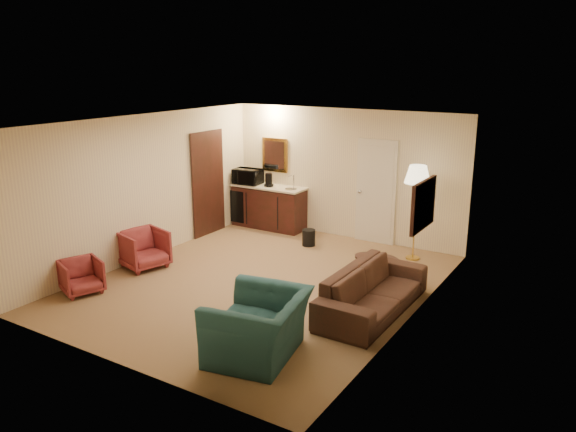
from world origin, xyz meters
The scene contains 12 objects.
ground centered at (0.00, 0.00, 0.00)m, with size 6.00×6.00×0.00m, color olive.
room_walls centered at (-0.10, 0.77, 1.72)m, with size 5.02×6.01×2.61m.
wetbar_cabinet centered at (-1.65, 2.72, 0.46)m, with size 1.64×0.58×0.92m, color #3D1413.
sofa centered at (1.96, -0.06, 0.43)m, with size 2.20×0.64×0.86m, color black.
teal_armchair centered at (1.29, -1.96, 0.53)m, with size 1.20×0.78×1.05m, color #1D4348.
rose_chair_near centered at (-2.15, -0.47, 0.37)m, with size 0.71×0.67×0.74m, color maroon.
rose_chair_far centered at (-2.15, -1.79, 0.30)m, with size 0.57×0.54×0.59m, color maroon.
coffee_table centered at (1.57, 1.00, 0.21)m, with size 0.74×0.50×0.43m, color black.
floor_lamp centered at (1.70, 2.40, 0.87)m, with size 0.46×0.46×1.74m, color gold.
waste_bin centered at (-0.30, 2.08, 0.16)m, with size 0.26×0.26×0.32m, color black.
microwave centered at (-2.15, 2.65, 1.12)m, with size 0.59×0.33×0.40m, color black.
coffee_maker centered at (-1.61, 2.66, 1.06)m, with size 0.15×0.15×0.28m, color black.
Camera 1 is at (4.82, -7.03, 3.47)m, focal length 35.00 mm.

